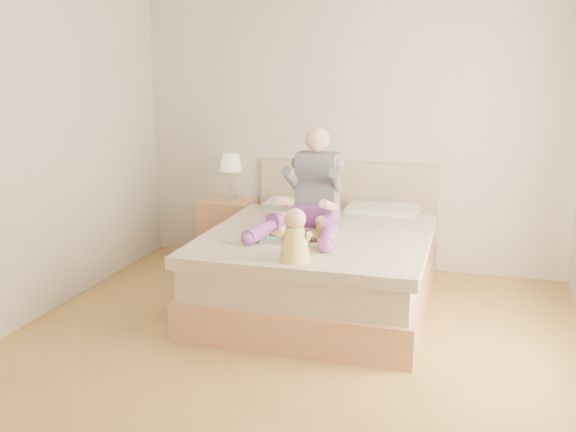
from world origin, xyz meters
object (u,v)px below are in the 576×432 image
(tray, at_px, (295,235))
(baby, at_px, (295,239))
(nightstand, at_px, (229,230))
(adult, at_px, (312,198))
(bed, at_px, (323,262))

(tray, relative_size, baby, 1.34)
(baby, bearing_deg, nightstand, 110.15)
(adult, height_order, baby, adult)
(bed, xyz_separation_m, adult, (-0.09, -0.05, 0.53))
(adult, bearing_deg, baby, -80.96)
(adult, bearing_deg, bed, 28.83)
(nightstand, distance_m, baby, 2.13)
(tray, xyz_separation_m, baby, (0.15, -0.52, 0.12))
(tray, bearing_deg, bed, 69.24)
(tray, bearing_deg, baby, -78.23)
(bed, relative_size, adult, 2.21)
(adult, height_order, tray, adult)
(bed, relative_size, baby, 6.06)
(nightstand, xyz_separation_m, baby, (1.16, -1.73, 0.45))
(bed, bearing_deg, tray, -106.94)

